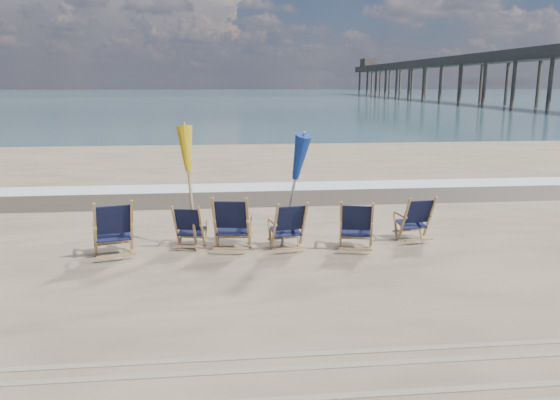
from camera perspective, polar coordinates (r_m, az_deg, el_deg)
The scene contains 13 objects.
ocean at distance 136.01m, azimuth -5.69°, elevation 10.82°, with size 400.00×400.00×0.00m, color #3E5F68.
surf_foam at distance 16.60m, azimuth -2.22°, elevation 1.39°, with size 200.00×1.40×0.01m, color silver.
wet_sand_strip at distance 15.13m, azimuth -1.84°, elevation 0.33°, with size 200.00×2.60×0.00m, color #42362A.
tire_tracks at distance 6.13m, azimuth 5.20°, elevation -18.29°, with size 80.00×1.30×0.01m, color gray, non-canonical shape.
beach_chair_0 at distance 10.14m, azimuth -15.22°, elevation -2.83°, with size 0.71×0.80×1.11m, color black, non-canonical shape.
beach_chair_1 at distance 10.37m, azimuth -8.22°, elevation -2.84°, with size 0.57×0.64×0.89m, color black, non-canonical shape.
beach_chair_2 at distance 10.07m, azimuth -3.36°, elevation -2.54°, with size 0.71×0.80×1.11m, color black, non-canonical shape.
beach_chair_3 at distance 10.21m, azimuth 2.49°, elevation -2.68°, with size 0.63×0.71×0.99m, color black, non-canonical shape.
beach_chair_4 at distance 10.19m, azimuth 9.57°, elevation -2.79°, with size 0.65×0.73×1.01m, color black, non-canonical shape.
beach_chair_5 at distance 11.15m, azimuth 15.39°, elevation -1.88°, with size 0.62×0.70×0.97m, color black, non-canonical shape.
umbrella_yellow at distance 10.27m, azimuth -9.45°, elevation 4.65°, with size 0.30×0.30×2.33m.
umbrella_blue at distance 10.08m, azimuth 1.22°, elevation 4.33°, with size 0.30×0.30×2.26m.
fishing_pier at distance 90.82m, azimuth 19.92°, elevation 12.45°, with size 4.40×140.00×9.30m, color #4C3F37, non-canonical shape.
Camera 1 is at (-1.08, -7.97, 3.11)m, focal length 35.00 mm.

